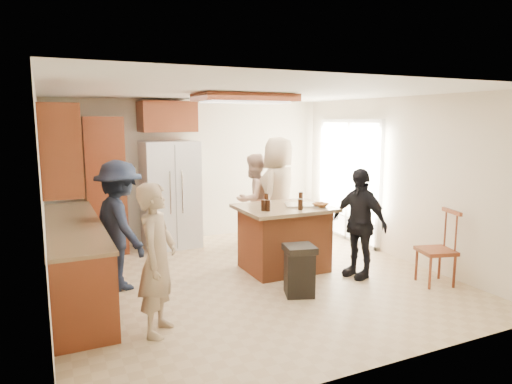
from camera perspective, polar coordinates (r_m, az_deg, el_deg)
name	(u,v)px	position (r m, az deg, el deg)	size (l,w,h in m)	color
room_shell	(412,183)	(9.91, 18.87, 1.09)	(8.00, 5.20, 5.00)	tan
person_front_left	(157,259)	(4.70, -12.23, -8.24)	(0.56, 0.41, 1.55)	tan
person_behind_left	(254,199)	(7.89, -0.28, -0.92)	(0.77, 0.47, 1.58)	tan
person_behind_right	(279,193)	(7.60, 2.84, -0.18)	(0.92, 0.60, 1.87)	tan
person_side_right	(359,223)	(6.40, 12.73, -3.79)	(0.89, 0.45, 1.51)	black
person_counter	(120,225)	(6.05, -16.63, -4.00)	(1.07, 0.50, 1.66)	#181F30
left_cabinetry	(68,220)	(5.94, -22.40, -3.30)	(0.64, 3.00, 2.30)	maroon
back_wall_units	(121,168)	(7.73, -16.53, 2.92)	(1.80, 0.60, 2.45)	maroon
refrigerator	(170,194)	(7.87, -10.65, -0.28)	(0.90, 0.76, 1.80)	white
kitchen_island	(284,237)	(6.62, 3.52, -5.68)	(1.28, 1.03, 0.93)	brown
island_items	(298,204)	(6.51, 5.29, -1.47)	(1.03, 0.73, 0.15)	silver
trash_bin	(299,270)	(5.73, 5.44, -9.67)	(0.44, 0.44, 0.63)	black
spindle_chair	(437,251)	(6.48, 21.74, -6.82)	(0.52, 0.52, 0.99)	maroon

